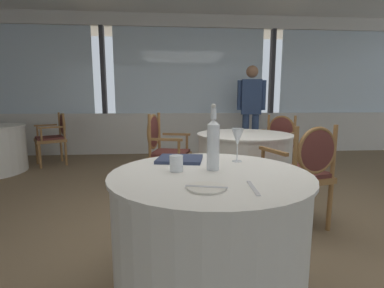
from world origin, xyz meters
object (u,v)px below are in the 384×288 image
(side_plate, at_px, (206,188))
(water_bottle, at_px, (213,143))
(menu_book, at_px, (180,159))
(dining_chair_1_0, at_px, (55,134))
(diner_person_0, at_px, (251,106))
(wine_glass, at_px, (238,138))
(dining_chair_0_0, at_px, (304,167))
(water_tumbler, at_px, (176,163))
(dining_chair_0_1, at_px, (277,141))
(dining_chair_0_2, at_px, (163,146))

(side_plate, height_order, water_bottle, water_bottle)
(side_plate, bearing_deg, menu_book, 99.02)
(dining_chair_1_0, distance_m, diner_person_0, 3.57)
(wine_glass, height_order, dining_chair_0_0, wine_glass)
(wine_glass, distance_m, dining_chair_0_0, 0.95)
(side_plate, xyz_separation_m, dining_chair_1_0, (-2.16, 3.84, -0.21))
(water_tumbler, bearing_deg, water_bottle, 3.78)
(menu_book, xyz_separation_m, dining_chair_0_0, (1.08, 0.46, -0.19))
(wine_glass, distance_m, dining_chair_1_0, 4.11)
(side_plate, xyz_separation_m, dining_chair_0_0, (0.99, 1.07, -0.19))
(menu_book, distance_m, dining_chair_0_0, 1.19)
(water_bottle, distance_m, dining_chair_0_0, 1.21)
(wine_glass, height_order, diner_person_0, diner_person_0)
(water_tumbler, distance_m, dining_chair_0_0, 1.35)
(dining_chair_0_0, height_order, diner_person_0, diner_person_0)
(water_bottle, distance_m, wine_glass, 0.28)
(dining_chair_0_1, height_order, dining_chair_1_0, dining_chair_0_1)
(dining_chair_0_2, distance_m, dining_chair_1_0, 2.50)
(dining_chair_0_0, distance_m, dining_chair_0_2, 1.71)
(side_plate, relative_size, dining_chair_1_0, 0.19)
(menu_book, relative_size, dining_chair_0_0, 0.31)
(dining_chair_1_0, bearing_deg, menu_book, 92.09)
(side_plate, relative_size, diner_person_0, 0.10)
(dining_chair_0_1, bearing_deg, water_bottle, 15.00)
(water_bottle, bearing_deg, dining_chair_1_0, 122.71)
(dining_chair_1_0, bearing_deg, water_bottle, 92.25)
(menu_book, bearing_deg, dining_chair_0_0, 33.72)
(dining_chair_0_0, bearing_deg, wine_glass, 110.21)
(water_bottle, distance_m, dining_chair_1_0, 4.17)
(water_bottle, height_order, diner_person_0, diner_person_0)
(dining_chair_0_1, distance_m, diner_person_0, 1.37)
(dining_chair_1_0, bearing_deg, dining_chair_0_2, 109.96)
(dining_chair_0_2, height_order, dining_chair_1_0, dining_chair_0_2)
(side_plate, relative_size, dining_chair_0_0, 0.19)
(water_tumbler, bearing_deg, dining_chair_0_2, 93.36)
(wine_glass, distance_m, menu_book, 0.40)
(menu_book, distance_m, dining_chair_0_2, 1.66)
(dining_chair_0_1, distance_m, dining_chair_0_2, 1.71)
(dining_chair_0_1, relative_size, diner_person_0, 0.52)
(dining_chair_0_1, xyz_separation_m, dining_chair_0_2, (-1.64, -0.46, 0.03))
(water_tumbler, bearing_deg, dining_chair_0_0, 33.46)
(dining_chair_0_1, bearing_deg, diner_person_0, -134.60)
(wine_glass, xyz_separation_m, diner_person_0, (1.10, 3.45, 0.12))
(side_plate, relative_size, water_tumbler, 1.97)
(water_bottle, bearing_deg, side_plate, -103.59)
(water_bottle, bearing_deg, water_tumbler, -176.22)
(dining_chair_1_0, bearing_deg, dining_chair_0_0, 108.17)
(water_bottle, height_order, wine_glass, water_bottle)
(water_bottle, bearing_deg, dining_chair_0_2, 99.56)
(dining_chair_0_0, bearing_deg, side_plate, 121.30)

